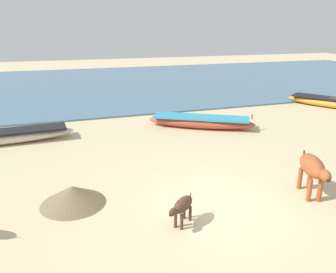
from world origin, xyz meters
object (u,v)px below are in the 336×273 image
Objects in this scene: fishing_boat_2 at (7,136)px; calf_far_dark at (182,206)px; cow_adult_rust at (313,168)px; fishing_boat_3 at (335,103)px; fishing_boat_1 at (201,122)px.

fishing_boat_2 reaches higher than calf_far_dark.
fishing_boat_2 is 3.07× the size of cow_adult_rust.
fishing_boat_2 is 5.87× the size of calf_far_dark.
cow_adult_rust reaches higher than calf_far_dark.
fishing_boat_1 is at bearing -113.69° from fishing_boat_3.
fishing_boat_3 is (15.58, 0.65, 0.02)m from fishing_boat_2.
fishing_boat_3 is 11.01m from cow_adult_rust.
calf_far_dark is at bearing 117.30° from fishing_boat_2.
fishing_boat_3 reaches higher than fishing_boat_1.
fishing_boat_3 reaches higher than calf_far_dark.
fishing_boat_3 is (8.13, 1.11, 0.01)m from fishing_boat_1.
fishing_boat_3 is at bearing 38.94° from fishing_boat_1.
calf_far_dark is at bearing -66.24° from cow_adult_rust.
fishing_boat_1 reaches higher than fishing_boat_2.
fishing_boat_1 is 0.92× the size of fishing_boat_2.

